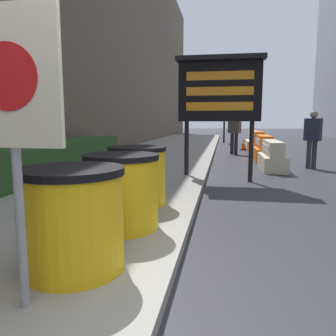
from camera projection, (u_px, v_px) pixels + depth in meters
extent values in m
plane|color=#2D2D33|center=(157.00, 335.00, 2.10)|extent=(120.00, 120.00, 0.00)
cube|color=#284C23|center=(43.00, 160.00, 7.35)|extent=(0.90, 7.71, 0.74)
cylinder|color=yellow|center=(73.00, 223.00, 2.71)|extent=(0.83, 0.83, 0.80)
cylinder|color=black|center=(71.00, 171.00, 2.65)|extent=(0.86, 0.86, 0.06)
cylinder|color=yellow|center=(122.00, 194.00, 3.77)|extent=(0.83, 0.83, 0.80)
cylinder|color=black|center=(121.00, 157.00, 3.71)|extent=(0.86, 0.86, 0.06)
cylinder|color=yellow|center=(137.00, 178.00, 4.86)|extent=(0.83, 0.83, 0.80)
cylinder|color=black|center=(137.00, 149.00, 4.80)|extent=(0.86, 0.86, 0.06)
cylinder|color=gray|center=(19.00, 197.00, 2.10)|extent=(0.06, 0.06, 1.50)
cube|color=beige|center=(9.00, 77.00, 1.98)|extent=(0.68, 0.04, 0.85)
cylinder|color=red|center=(6.00, 77.00, 1.95)|extent=(0.41, 0.01, 0.41)
cylinder|color=black|center=(187.00, 151.00, 7.52)|extent=(0.10, 0.10, 1.35)
cylinder|color=black|center=(251.00, 152.00, 7.28)|extent=(0.10, 0.10, 1.35)
cube|color=black|center=(220.00, 92.00, 7.21)|extent=(1.80, 0.24, 1.30)
cube|color=black|center=(220.00, 58.00, 7.04)|extent=(1.92, 0.34, 0.10)
cube|color=orange|center=(220.00, 76.00, 7.04)|extent=(1.44, 0.02, 0.18)
cube|color=orange|center=(219.00, 91.00, 7.09)|extent=(1.44, 0.02, 0.18)
cube|color=orange|center=(219.00, 106.00, 7.13)|extent=(1.44, 0.02, 0.18)
cube|color=beige|center=(272.00, 162.00, 9.25)|extent=(0.63, 1.83, 0.40)
cube|color=beige|center=(273.00, 148.00, 9.19)|extent=(0.38, 1.83, 0.40)
cube|color=white|center=(265.00, 148.00, 9.23)|extent=(0.02, 1.47, 0.20)
cube|color=orange|center=(263.00, 154.00, 11.34)|extent=(0.64, 1.76, 0.43)
cube|color=orange|center=(264.00, 142.00, 11.28)|extent=(0.39, 1.76, 0.43)
cube|color=white|center=(258.00, 142.00, 11.31)|extent=(0.02, 1.40, 0.22)
cube|color=orange|center=(257.00, 148.00, 13.52)|extent=(0.59, 1.91, 0.46)
cube|color=orange|center=(257.00, 137.00, 13.46)|extent=(0.35, 1.91, 0.46)
cube|color=white|center=(253.00, 137.00, 13.49)|extent=(0.02, 1.53, 0.23)
cube|color=silver|center=(253.00, 145.00, 15.55)|extent=(0.62, 1.80, 0.45)
cube|color=silver|center=(253.00, 136.00, 15.49)|extent=(0.37, 1.80, 0.45)
cube|color=white|center=(249.00, 136.00, 15.52)|extent=(0.02, 1.44, 0.23)
cube|color=black|center=(232.00, 144.00, 18.91)|extent=(0.33, 0.33, 0.04)
cone|color=orange|center=(232.00, 139.00, 18.86)|extent=(0.27, 0.27, 0.56)
cylinder|color=white|center=(232.00, 139.00, 18.86)|extent=(0.15, 0.15, 0.08)
cube|color=black|center=(244.00, 150.00, 15.46)|extent=(0.31, 0.31, 0.04)
cone|color=orange|center=(244.00, 144.00, 15.42)|extent=(0.25, 0.25, 0.51)
cylinder|color=white|center=(244.00, 143.00, 15.42)|extent=(0.14, 0.14, 0.07)
cube|color=black|center=(272.00, 155.00, 13.09)|extent=(0.42, 0.42, 0.04)
cone|color=orange|center=(272.00, 145.00, 13.04)|extent=(0.34, 0.34, 0.71)
cylinder|color=white|center=(272.00, 144.00, 13.04)|extent=(0.19, 0.19, 0.10)
cylinder|color=#2D2D30|center=(225.00, 108.00, 20.26)|extent=(0.12, 0.12, 4.34)
cube|color=black|center=(225.00, 78.00, 19.86)|extent=(0.28, 0.28, 0.84)
sphere|color=red|center=(225.00, 73.00, 19.67)|extent=(0.15, 0.15, 0.15)
sphere|color=#392C06|center=(225.00, 78.00, 19.71)|extent=(0.15, 0.15, 0.15)
sphere|color=black|center=(225.00, 83.00, 19.75)|extent=(0.15, 0.15, 0.15)
cylinder|color=#23283D|center=(232.00, 144.00, 13.48)|extent=(0.14, 0.14, 0.87)
cylinder|color=#23283D|center=(236.00, 144.00, 13.45)|extent=(0.14, 0.14, 0.87)
cube|color=#47423D|center=(235.00, 124.00, 13.35)|extent=(0.55, 0.46, 0.69)
sphere|color=tan|center=(235.00, 113.00, 13.28)|extent=(0.24, 0.24, 0.24)
cylinder|color=#333338|center=(309.00, 155.00, 9.41)|extent=(0.13, 0.13, 0.80)
cylinder|color=#333338|center=(314.00, 155.00, 9.39)|extent=(0.13, 0.13, 0.80)
cube|color=#232838|center=(313.00, 130.00, 9.30)|extent=(0.51, 0.44, 0.63)
sphere|color=gray|center=(314.00, 114.00, 9.24)|extent=(0.22, 0.22, 0.22)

